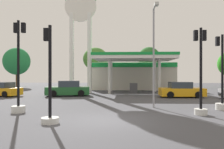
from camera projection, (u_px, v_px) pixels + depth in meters
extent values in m
plane|color=#47474C|center=(106.00, 120.00, 10.38)|extent=(90.00, 90.00, 0.00)
cube|color=beige|center=(132.00, 76.00, 32.03)|extent=(11.94, 5.16, 3.77)
cube|color=#148C38|center=(132.00, 65.00, 29.40)|extent=(11.94, 0.12, 0.60)
cube|color=white|center=(134.00, 59.00, 26.04)|extent=(9.21, 6.24, 0.35)
cube|color=#148C38|center=(134.00, 56.00, 26.04)|extent=(9.31, 6.34, 0.30)
cylinder|color=silver|center=(109.00, 76.00, 24.47)|extent=(0.32, 0.32, 3.86)
cylinder|color=silver|center=(159.00, 76.00, 24.18)|extent=(0.32, 0.32, 3.86)
cylinder|color=silver|center=(111.00, 76.00, 27.90)|extent=(0.32, 0.32, 3.86)
cylinder|color=silver|center=(155.00, 76.00, 27.61)|extent=(0.32, 0.32, 3.86)
cube|color=#4C4C51|center=(134.00, 88.00, 26.04)|extent=(0.90, 0.60, 1.10)
cube|color=white|center=(72.00, 53.00, 25.46)|extent=(0.40, 0.56, 9.29)
cube|color=white|center=(89.00, 53.00, 25.35)|extent=(0.40, 0.56, 9.29)
cylinder|color=white|center=(81.00, 6.00, 25.40)|extent=(3.68, 0.22, 3.68)
cube|color=white|center=(81.00, 1.00, 25.46)|extent=(3.39, 0.08, 0.66)
cylinder|color=black|center=(192.00, 93.00, 21.34)|extent=(0.62, 0.23, 0.62)
cylinder|color=black|center=(198.00, 95.00, 19.69)|extent=(0.62, 0.23, 0.62)
cylinder|color=black|center=(166.00, 93.00, 21.39)|extent=(0.62, 0.23, 0.62)
cylinder|color=black|center=(170.00, 95.00, 19.74)|extent=(0.62, 0.23, 0.62)
cube|color=orange|center=(182.00, 92.00, 20.54)|extent=(4.10, 1.83, 0.73)
cube|color=#2D3842|center=(180.00, 85.00, 20.54)|extent=(1.97, 1.56, 0.62)
cube|color=black|center=(203.00, 93.00, 20.50)|extent=(0.17, 1.61, 0.23)
cylinder|color=black|center=(53.00, 94.00, 20.82)|extent=(0.67, 0.34, 0.64)
cylinder|color=black|center=(55.00, 92.00, 22.54)|extent=(0.67, 0.34, 0.64)
cylinder|color=black|center=(81.00, 93.00, 21.17)|extent=(0.67, 0.34, 0.64)
cylinder|color=black|center=(81.00, 92.00, 22.89)|extent=(0.67, 0.34, 0.64)
cube|color=#1E5928|center=(68.00, 91.00, 21.85)|extent=(4.49, 2.53, 0.77)
cube|color=#2D3842|center=(69.00, 84.00, 21.87)|extent=(2.27, 1.92, 0.64)
cube|color=black|center=(46.00, 92.00, 21.57)|extent=(0.43, 1.68, 0.24)
cylinder|color=black|center=(5.00, 94.00, 20.49)|extent=(0.62, 0.35, 0.59)
cylinder|color=black|center=(17.00, 93.00, 22.00)|extent=(0.62, 0.35, 0.59)
cube|color=orange|center=(1.00, 91.00, 21.62)|extent=(4.17, 2.58, 0.70)
cube|color=#2D3842|center=(3.00, 85.00, 21.57)|extent=(2.16, 1.87, 0.59)
cube|color=black|center=(221.00, 94.00, 19.60)|extent=(0.34, 1.56, 0.22)
cylinder|color=silver|center=(201.00, 112.00, 11.67)|extent=(0.67, 0.67, 0.32)
cylinder|color=black|center=(201.00, 68.00, 11.67)|extent=(0.14, 0.14, 4.33)
cube|color=black|center=(196.00, 36.00, 11.84)|extent=(0.21, 0.20, 0.57)
sphere|color=red|center=(195.00, 33.00, 11.96)|extent=(0.15, 0.15, 0.15)
sphere|color=#D89E0C|center=(195.00, 36.00, 11.96)|extent=(0.15, 0.15, 0.15)
sphere|color=green|center=(195.00, 39.00, 11.96)|extent=(0.15, 0.15, 0.15)
cube|color=black|center=(204.00, 35.00, 11.82)|extent=(0.21, 0.20, 0.57)
sphere|color=red|center=(203.00, 33.00, 11.94)|extent=(0.15, 0.15, 0.15)
sphere|color=#D89E0C|center=(203.00, 36.00, 11.94)|extent=(0.15, 0.15, 0.15)
sphere|color=green|center=(203.00, 39.00, 11.94)|extent=(0.15, 0.15, 0.15)
cylinder|color=silver|center=(222.00, 107.00, 13.29)|extent=(0.78, 0.78, 0.39)
cylinder|color=black|center=(222.00, 69.00, 13.28)|extent=(0.14, 0.14, 4.19)
cube|color=black|center=(218.00, 41.00, 13.45)|extent=(0.21, 0.20, 0.57)
sphere|color=red|center=(217.00, 39.00, 13.57)|extent=(0.15, 0.15, 0.15)
sphere|color=#D89E0C|center=(217.00, 42.00, 13.57)|extent=(0.15, 0.15, 0.15)
sphere|color=green|center=(217.00, 44.00, 13.57)|extent=(0.15, 0.15, 0.15)
cylinder|color=silver|center=(50.00, 120.00, 9.66)|extent=(0.78, 0.78, 0.26)
cylinder|color=black|center=(50.00, 71.00, 9.65)|extent=(0.14, 0.14, 4.08)
cube|color=black|center=(46.00, 35.00, 9.82)|extent=(0.21, 0.20, 0.57)
sphere|color=red|center=(47.00, 31.00, 9.94)|extent=(0.15, 0.15, 0.15)
sphere|color=#D89E0C|center=(47.00, 35.00, 9.94)|extent=(0.15, 0.15, 0.15)
sphere|color=green|center=(47.00, 39.00, 9.94)|extent=(0.15, 0.15, 0.15)
cylinder|color=silver|center=(18.00, 109.00, 12.33)|extent=(0.75, 0.75, 0.38)
cylinder|color=black|center=(18.00, 63.00, 12.33)|extent=(0.14, 0.14, 4.82)
cube|color=black|center=(16.00, 28.00, 12.50)|extent=(0.21, 0.20, 0.57)
sphere|color=red|center=(17.00, 25.00, 12.62)|extent=(0.15, 0.15, 0.15)
sphere|color=#D89E0C|center=(17.00, 28.00, 12.62)|extent=(0.15, 0.15, 0.15)
sphere|color=green|center=(17.00, 31.00, 12.62)|extent=(0.15, 0.15, 0.15)
cube|color=black|center=(23.00, 28.00, 12.48)|extent=(0.21, 0.20, 0.57)
sphere|color=red|center=(24.00, 25.00, 12.60)|extent=(0.15, 0.15, 0.15)
sphere|color=#D89E0C|center=(24.00, 28.00, 12.60)|extent=(0.15, 0.15, 0.15)
sphere|color=green|center=(24.00, 31.00, 12.60)|extent=(0.15, 0.15, 0.15)
cylinder|color=brown|center=(17.00, 79.00, 37.12)|extent=(0.31, 0.31, 2.71)
ellipsoid|color=#21743C|center=(17.00, 61.00, 37.11)|extent=(4.43, 4.43, 4.57)
cylinder|color=brown|center=(95.00, 78.00, 37.11)|extent=(0.30, 0.30, 3.20)
ellipsoid|color=#41772F|center=(95.00, 59.00, 37.11)|extent=(4.20, 4.20, 3.82)
cylinder|color=brown|center=(149.00, 77.00, 36.00)|extent=(0.38, 0.38, 3.54)
ellipsoid|color=#2B652B|center=(149.00, 58.00, 36.00)|extent=(3.56, 3.56, 3.53)
cylinder|color=gray|center=(154.00, 58.00, 14.25)|extent=(0.12, 0.12, 6.50)
cylinder|color=gray|center=(155.00, 6.00, 13.65)|extent=(0.09, 1.20, 0.09)
cube|color=beige|center=(156.00, 4.00, 13.05)|extent=(0.24, 0.44, 0.16)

